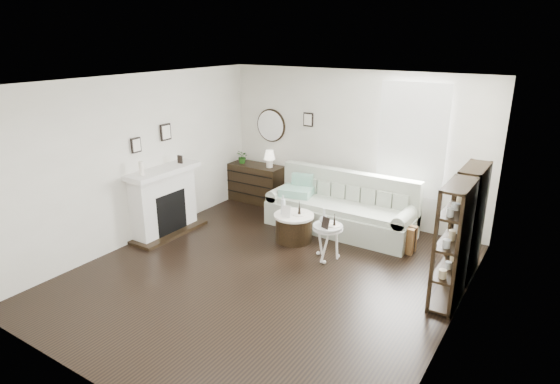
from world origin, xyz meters
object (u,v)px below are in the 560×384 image
Objects in this scene: sofa at (341,211)px; pedestal_table at (328,228)px; dresser at (256,183)px; drum_table at (294,227)px.

pedestal_table is at bearing -74.44° from sofa.
sofa reaches higher than pedestal_table.
sofa is at bearing -10.47° from dresser.
sofa is 0.98m from drum_table.
dresser is at bearing 147.33° from pedestal_table.
sofa is at bearing 105.56° from pedestal_table.
sofa is 2.15m from dresser.
pedestal_table is at bearing -32.67° from dresser.
sofa is at bearing 62.24° from drum_table.
drum_table is 0.88m from pedestal_table.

